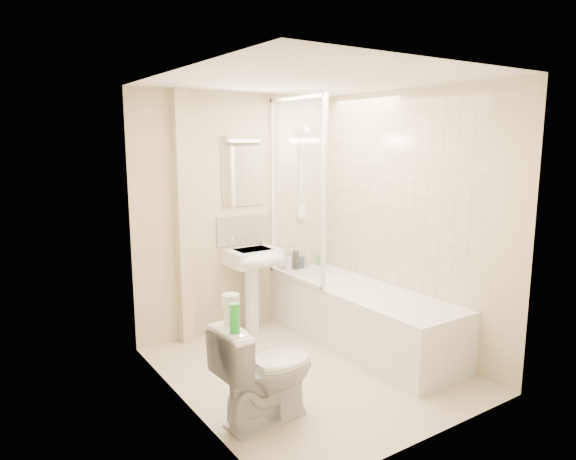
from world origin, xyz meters
TOP-DOWN VIEW (x-y plane):
  - floor at (0.00, 0.00)m, footprint 2.50×2.50m
  - wall_back at (0.00, 1.25)m, footprint 2.20×0.02m
  - wall_left at (-1.10, 0.00)m, footprint 0.02×2.50m
  - wall_right at (1.10, 0.00)m, footprint 0.02×2.50m
  - ceiling at (0.00, 0.00)m, footprint 2.20×2.50m
  - tile_back at (0.75, 1.24)m, footprint 0.70×0.01m
  - tile_right at (1.09, 0.20)m, footprint 0.01×2.10m
  - pipe_boxing at (-0.62, 1.19)m, footprint 0.12×0.12m
  - splashback at (0.05, 1.24)m, footprint 0.60×0.02m
  - mirror at (0.05, 1.24)m, footprint 0.46×0.01m
  - strip_light at (0.05, 1.22)m, footprint 0.42×0.07m
  - bathtub at (0.75, 0.20)m, footprint 0.70×2.10m
  - shower_screen at (0.40, 0.80)m, footprint 0.04×0.92m
  - shower_fixture at (0.75, 1.19)m, footprint 0.10×0.16m
  - pedestal_sink at (0.05, 1.01)m, footprint 0.51×0.47m
  - bottle_white_a at (0.55, 1.16)m, footprint 0.06×0.06m
  - bottle_black_b at (0.65, 1.16)m, footprint 0.07×0.07m
  - bottle_blue at (0.73, 1.16)m, footprint 0.05×0.05m
  - bottle_cream at (0.81, 1.16)m, footprint 0.05×0.05m
  - bottle_green at (0.97, 1.16)m, footprint 0.07×0.07m
  - toilet at (-0.72, -0.46)m, footprint 0.49×0.76m
  - toilet_roll_lower at (-0.94, -0.38)m, footprint 0.10×0.10m
  - toilet_roll_upper at (-0.95, -0.39)m, footprint 0.12×0.12m
  - green_bottle at (-1.00, -0.55)m, footprint 0.07×0.07m

SIDE VIEW (x-z plane):
  - floor at x=0.00m, z-range 0.00..0.00m
  - bathtub at x=0.75m, z-range 0.01..0.56m
  - toilet at x=-0.72m, z-range 0.00..0.73m
  - bottle_green at x=0.97m, z-range 0.55..0.65m
  - bottle_blue at x=0.73m, z-range 0.55..0.68m
  - bottle_white_a at x=0.55m, z-range 0.55..0.70m
  - bottle_cream at x=0.81m, z-range 0.55..0.71m
  - bottle_black_b at x=0.65m, z-range 0.55..0.75m
  - pedestal_sink at x=0.05m, z-range 0.20..1.18m
  - toilet_roll_lower at x=-0.94m, z-range 0.73..0.84m
  - green_bottle at x=-1.00m, z-range 0.73..0.93m
  - toilet_roll_upper at x=-0.95m, z-range 0.84..0.93m
  - splashback at x=0.05m, z-range 0.88..1.18m
  - wall_back at x=0.00m, z-range 0.00..2.40m
  - wall_left at x=-1.10m, z-range 0.00..2.40m
  - wall_right at x=1.10m, z-range 0.00..2.40m
  - pipe_boxing at x=-0.62m, z-range 0.00..2.40m
  - tile_back at x=0.75m, z-range 0.55..2.30m
  - tile_right at x=1.09m, z-range 0.55..2.30m
  - shower_screen at x=0.40m, z-range 0.55..2.35m
  - shower_fixture at x=0.75m, z-range 1.05..2.04m
  - mirror at x=0.05m, z-range 1.28..1.88m
  - strip_light at x=0.05m, z-range 1.92..1.98m
  - ceiling at x=0.00m, z-range 2.39..2.41m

